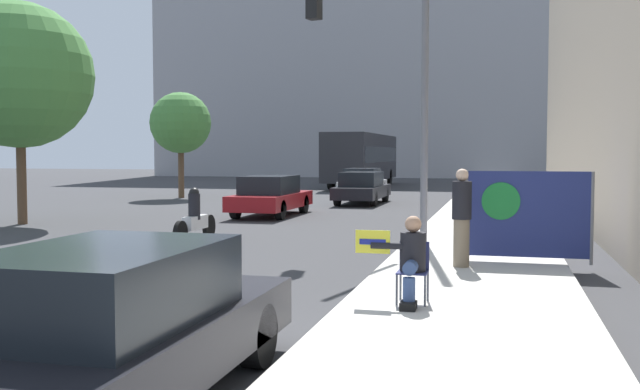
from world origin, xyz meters
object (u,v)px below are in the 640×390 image
at_px(city_bus_on_road, 362,157).
at_px(street_tree_near_curb, 19,75).
at_px(protest_banner, 527,214).
at_px(car_on_road_distant, 363,182).
at_px(parked_car_curbside, 113,327).
at_px(street_tree_midblock, 181,123).
at_px(car_on_road_midblock, 362,188).
at_px(car_on_road_nearest, 271,196).
at_px(traffic_light_pole, 383,55).
at_px(motorcycle_on_road, 195,219).
at_px(seated_protester, 411,258).
at_px(jogger_on_sidewalk, 462,217).

bearing_deg(city_bus_on_road, street_tree_near_curb, -101.65).
xyz_separation_m(protest_banner, car_on_road_distant, (-7.04, 21.04, -0.32)).
distance_m(parked_car_curbside, street_tree_near_curb, 17.51).
relative_size(street_tree_near_curb, street_tree_midblock, 1.31).
relative_size(car_on_road_midblock, street_tree_near_curb, 0.71).
relative_size(car_on_road_nearest, car_on_road_midblock, 0.95).
xyz_separation_m(parked_car_curbside, street_tree_near_curb, (-10.82, 13.25, 3.74)).
height_order(traffic_light_pole, parked_car_curbside, traffic_light_pole).
bearing_deg(motorcycle_on_road, street_tree_near_curb, 157.49).
height_order(seated_protester, street_tree_near_curb, street_tree_near_curb).
xyz_separation_m(city_bus_on_road, motorcycle_on_road, (1.50, -28.94, -1.35)).
height_order(city_bus_on_road, street_tree_near_curb, street_tree_near_curb).
xyz_separation_m(jogger_on_sidewalk, protest_banner, (1.13, 0.77, 0.01)).
xyz_separation_m(parked_car_curbside, street_tree_midblock, (-11.72, 26.14, 2.87)).
bearing_deg(city_bus_on_road, car_on_road_midblock, -79.20).
distance_m(protest_banner, car_on_road_nearest, 12.45).
bearing_deg(car_on_road_distant, motorcycle_on_road, -91.38).
distance_m(seated_protester, traffic_light_pole, 7.75).
height_order(protest_banner, car_on_road_distant, protest_banner).
bearing_deg(motorcycle_on_road, car_on_road_nearest, 94.11).
height_order(car_on_road_midblock, motorcycle_on_road, car_on_road_midblock).
xyz_separation_m(seated_protester, car_on_road_distant, (-5.43, 25.12, -0.04)).
height_order(jogger_on_sidewalk, street_tree_midblock, street_tree_midblock).
bearing_deg(protest_banner, traffic_light_pole, 139.39).
distance_m(seated_protester, car_on_road_distant, 25.70).
bearing_deg(car_on_road_midblock, street_tree_near_curb, -127.07).
distance_m(jogger_on_sidewalk, city_bus_on_road, 32.85).
bearing_deg(traffic_light_pole, car_on_road_midblock, 102.82).
bearing_deg(street_tree_near_curb, jogger_on_sidewalk, -23.61).
bearing_deg(car_on_road_midblock, street_tree_midblock, 168.02).
relative_size(seated_protester, jogger_on_sidewalk, 0.67).
bearing_deg(seated_protester, jogger_on_sidewalk, 92.89).
distance_m(car_on_road_nearest, street_tree_midblock, 11.46).
height_order(protest_banner, parked_car_curbside, protest_banner).
relative_size(traffic_light_pole, street_tree_midblock, 1.25).
xyz_separation_m(protest_banner, motorcycle_on_road, (-7.50, 2.17, -0.46)).
xyz_separation_m(protest_banner, street_tree_midblock, (-15.28, 17.91, 2.54)).
bearing_deg(protest_banner, city_bus_on_road, 106.13).
bearing_deg(seated_protester, street_tree_midblock, 133.19).
xyz_separation_m(car_on_road_distant, street_tree_near_curb, (-7.33, -16.02, 3.74)).
xyz_separation_m(jogger_on_sidewalk, street_tree_midblock, (-14.15, 18.69, 2.55)).
relative_size(parked_car_curbside, motorcycle_on_road, 1.94).
bearing_deg(city_bus_on_road, jogger_on_sidewalk, -76.13).
relative_size(protest_banner, parked_car_curbside, 0.52).
distance_m(traffic_light_pole, car_on_road_nearest, 9.23).
height_order(traffic_light_pole, car_on_road_midblock, traffic_light_pole).
distance_m(protest_banner, street_tree_near_curb, 15.61).
xyz_separation_m(parked_car_curbside, city_bus_on_road, (-5.44, 39.34, 1.21)).
distance_m(car_on_road_nearest, car_on_road_distant, 11.57).
bearing_deg(jogger_on_sidewalk, seated_protester, 99.77).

